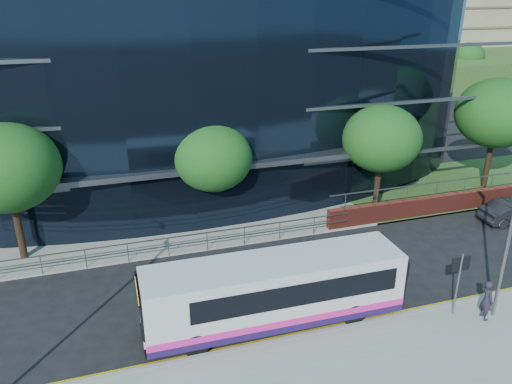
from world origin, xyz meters
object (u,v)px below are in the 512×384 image
object	(u,v)px
tree_dist_f	(468,56)
city_bus	(277,290)
tree_far_c	(382,139)
tree_far_d	(497,113)
streetlight_east	(512,221)
pedestrian	(487,300)
tree_dist_e	(371,60)
tree_far_b	(213,158)
street_sign	(460,272)
tree_far_a	(7,168)

from	to	relation	value
tree_dist_f	city_bus	distance (m)	59.69
tree_far_c	tree_far_d	distance (m)	9.08
tree_far_c	streetlight_east	bearing A→B (deg)	-95.11
tree_dist_f	streetlight_east	world-z (taller)	streetlight_east
pedestrian	streetlight_east	bearing A→B (deg)	-75.51
streetlight_east	tree_dist_e	bearing A→B (deg)	66.89
tree_far_c	pedestrian	xyz separation A→B (m)	(-1.50, -11.23, -3.52)
tree_far_d	tree_dist_f	world-z (taller)	tree_far_d
tree_far_b	tree_dist_e	distance (m)	40.74
tree_far_d	city_bus	size ratio (longest dim) A/B	0.71
tree_far_c	tree_dist_f	xyz separation A→B (m)	(33.00, 33.00, -0.33)
tree_far_b	tree_far_c	size ratio (longest dim) A/B	0.93
tree_far_c	streetlight_east	xyz separation A→B (m)	(-1.00, -11.17, -0.10)
street_sign	tree_far_d	distance (m)	16.61
streetlight_east	tree_far_b	bearing A→B (deg)	127.63
tree_dist_e	street_sign	bearing A→B (deg)	-115.12
tree_far_a	tree_dist_f	distance (m)	62.44
street_sign	city_bus	distance (m)	7.39
street_sign	tree_far_d	xyz separation A→B (m)	(11.50, 11.59, 3.04)
tree_far_c	tree_dist_f	size ratio (longest dim) A/B	1.08
tree_far_b	tree_dist_e	xyz separation A→B (m)	(27.00, 30.50, 0.33)
street_sign	tree_far_c	xyz separation A→B (m)	(2.50, 10.59, 2.39)
street_sign	tree_far_b	size ratio (longest dim) A/B	0.46
streetlight_east	city_bus	bearing A→B (deg)	164.03
streetlight_east	street_sign	bearing A→B (deg)	158.64
tree_far_c	pedestrian	size ratio (longest dim) A/B	3.75
tree_far_a	tree_dist_f	xyz separation A→B (m)	(53.00, 33.00, -0.65)
tree_far_c	tree_dist_f	distance (m)	46.67
tree_far_b	tree_dist_e	size ratio (longest dim) A/B	0.93
tree_far_d	streetlight_east	world-z (taller)	streetlight_east
street_sign	tree_far_a	world-z (taller)	tree_far_a
tree_far_a	tree_far_b	world-z (taller)	tree_far_a
tree_far_a	streetlight_east	xyz separation A→B (m)	(19.00, -11.17, -0.42)
tree_far_a	city_bus	size ratio (longest dim) A/B	0.66
tree_far_a	streetlight_east	world-z (taller)	streetlight_east
tree_dist_e	tree_dist_f	world-z (taller)	tree_dist_e
street_sign	streetlight_east	bearing A→B (deg)	-21.36
street_sign	tree_dist_e	size ratio (longest dim) A/B	0.43
street_sign	pedestrian	distance (m)	1.64
street_sign	pedestrian	xyz separation A→B (m)	(1.00, -0.64, -1.13)
tree_far_d	tree_dist_e	distance (m)	31.06
pedestrian	tree_far_c	bearing A→B (deg)	0.30
tree_dist_f	pedestrian	xyz separation A→B (m)	(-34.50, -44.23, -3.19)
tree_far_b	city_bus	bearing A→B (deg)	-87.63
streetlight_east	city_bus	world-z (taller)	streetlight_east
tree_far_d	tree_dist_e	world-z (taller)	tree_far_d
tree_dist_e	tree_far_d	bearing A→B (deg)	-104.93
streetlight_east	pedestrian	size ratio (longest dim) A/B	4.61
tree_dist_e	tree_dist_f	bearing A→B (deg)	7.13
streetlight_east	city_bus	xyz separation A→B (m)	(-8.62, 2.47, -2.94)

